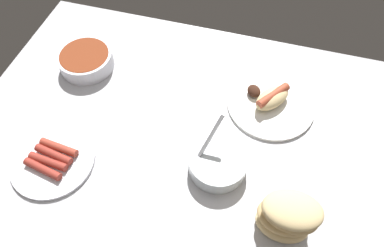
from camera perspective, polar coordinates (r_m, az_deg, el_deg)
ground_plane at (r=90.43cm, az=-2.11°, el=-3.08°), size 120.00×90.00×3.00cm
plate_sausages at (r=92.29cm, az=-23.20°, el=-5.87°), size 21.65×21.65×3.05cm
bowl_coleslaw at (r=82.70cm, az=4.51°, el=-6.75°), size 14.97×14.97×14.83cm
plate_hotdog_assembled at (r=96.85cm, az=13.54°, el=3.85°), size 25.34×25.34×5.61cm
bowl_chili at (r=108.19cm, az=-18.06°, el=10.53°), size 16.63×16.63×5.14cm
bread_stack at (r=75.67cm, az=16.31°, el=-15.26°), size 13.30×10.31×14.40cm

